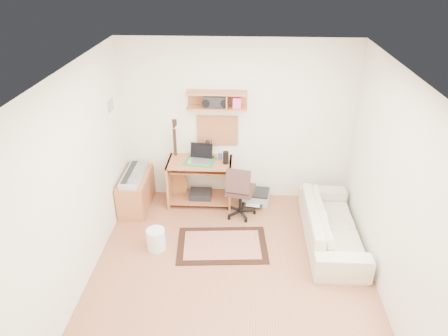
# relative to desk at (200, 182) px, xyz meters

# --- Properties ---
(floor) EXTENTS (3.60, 4.00, 0.01)m
(floor) POSITION_rel_desk_xyz_m (0.57, -1.73, -0.38)
(floor) COLOR #A86846
(floor) RESTS_ON ground
(ceiling) EXTENTS (3.60, 4.00, 0.01)m
(ceiling) POSITION_rel_desk_xyz_m (0.57, -1.73, 2.23)
(ceiling) COLOR white
(ceiling) RESTS_ON ground
(back_wall) EXTENTS (3.60, 0.01, 2.60)m
(back_wall) POSITION_rel_desk_xyz_m (0.57, 0.28, 0.93)
(back_wall) COLOR white
(back_wall) RESTS_ON ground
(left_wall) EXTENTS (0.01, 4.00, 2.60)m
(left_wall) POSITION_rel_desk_xyz_m (-1.24, -1.73, 0.93)
(left_wall) COLOR white
(left_wall) RESTS_ON ground
(right_wall) EXTENTS (0.01, 4.00, 2.60)m
(right_wall) POSITION_rel_desk_xyz_m (2.37, -1.73, 0.93)
(right_wall) COLOR white
(right_wall) RESTS_ON ground
(wall_shelf) EXTENTS (0.90, 0.25, 0.26)m
(wall_shelf) POSITION_rel_desk_xyz_m (0.27, 0.15, 1.32)
(wall_shelf) COLOR #BF7043
(wall_shelf) RESTS_ON back_wall
(cork_board) EXTENTS (0.64, 0.03, 0.49)m
(cork_board) POSITION_rel_desk_xyz_m (0.27, 0.25, 0.79)
(cork_board) COLOR tan
(cork_board) RESTS_ON back_wall
(wall_photo) EXTENTS (0.02, 0.20, 0.15)m
(wall_photo) POSITION_rel_desk_xyz_m (-1.22, -0.23, 1.34)
(wall_photo) COLOR #4C8CBF
(wall_photo) RESTS_ON left_wall
(desk) EXTENTS (1.00, 0.55, 0.75)m
(desk) POSITION_rel_desk_xyz_m (0.00, 0.00, 0.00)
(desk) COLOR #BF7043
(desk) RESTS_ON floor
(laptop) EXTENTS (0.40, 0.40, 0.27)m
(laptop) POSITION_rel_desk_xyz_m (0.01, -0.02, 0.51)
(laptop) COLOR silver
(laptop) RESTS_ON desk
(speaker) EXTENTS (0.09, 0.09, 0.20)m
(speaker) POSITION_rel_desk_xyz_m (0.41, -0.05, 0.47)
(speaker) COLOR black
(speaker) RESTS_ON desk
(desk_lamp) EXTENTS (0.11, 0.11, 0.32)m
(desk_lamp) POSITION_rel_desk_xyz_m (0.18, 0.14, 0.54)
(desk_lamp) COLOR black
(desk_lamp) RESTS_ON desk
(pencil_cup) EXTENTS (0.06, 0.06, 0.09)m
(pencil_cup) POSITION_rel_desk_xyz_m (0.32, 0.10, 0.42)
(pencil_cup) COLOR #334C9A
(pencil_cup) RESTS_ON desk
(boombox) EXTENTS (0.37, 0.17, 0.19)m
(boombox) POSITION_rel_desk_xyz_m (0.25, 0.15, 1.30)
(boombox) COLOR black
(boombox) RESTS_ON wall_shelf
(rug) EXTENTS (1.31, 0.92, 0.02)m
(rug) POSITION_rel_desk_xyz_m (0.42, -1.12, -0.37)
(rug) COLOR #D5AF8E
(rug) RESTS_ON floor
(task_chair) EXTENTS (0.54, 0.54, 0.89)m
(task_chair) POSITION_rel_desk_xyz_m (0.66, -0.33, 0.07)
(task_chair) COLOR #3E2924
(task_chair) RESTS_ON floor
(cabinet) EXTENTS (0.40, 0.90, 0.55)m
(cabinet) POSITION_rel_desk_xyz_m (-1.01, -0.18, -0.10)
(cabinet) COLOR #BF7043
(cabinet) RESTS_ON floor
(music_keyboard) EXTENTS (0.27, 0.86, 0.07)m
(music_keyboard) POSITION_rel_desk_xyz_m (-1.01, -0.18, 0.21)
(music_keyboard) COLOR #B2B5BA
(music_keyboard) RESTS_ON cabinet
(guitar) EXTENTS (0.39, 0.29, 1.35)m
(guitar) POSITION_rel_desk_xyz_m (-0.41, 0.13, 0.30)
(guitar) COLOR #AA6434
(guitar) RESTS_ON floor
(waste_basket) EXTENTS (0.26, 0.26, 0.31)m
(waste_basket) POSITION_rel_desk_xyz_m (-0.49, -1.23, -0.22)
(waste_basket) COLOR white
(waste_basket) RESTS_ON floor
(printer) EXTENTS (0.51, 0.42, 0.18)m
(printer) POSITION_rel_desk_xyz_m (0.89, 0.08, -0.29)
(printer) COLOR #A5A8AA
(printer) RESTS_ON floor
(sofa) EXTENTS (0.54, 1.84, 0.72)m
(sofa) POSITION_rel_desk_xyz_m (1.95, -0.92, -0.02)
(sofa) COLOR beige
(sofa) RESTS_ON floor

